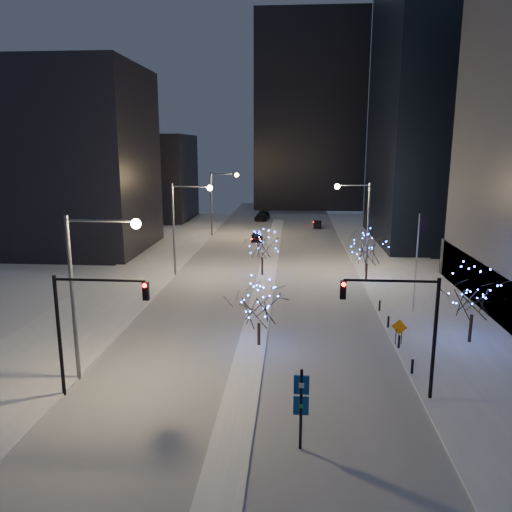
# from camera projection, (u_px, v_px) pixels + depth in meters

# --- Properties ---
(ground) EXTENTS (160.00, 160.00, 0.00)m
(ground) POSITION_uv_depth(u_px,v_px,m) (240.00, 402.00, 27.50)
(ground) COLOR white
(ground) RESTS_ON ground
(road) EXTENTS (20.00, 130.00, 0.02)m
(road) POSITION_uv_depth(u_px,v_px,m) (270.00, 261.00, 61.59)
(road) COLOR #AFB4BF
(road) RESTS_ON ground
(median) EXTENTS (2.00, 80.00, 0.15)m
(median) POSITION_uv_depth(u_px,v_px,m) (268.00, 270.00, 56.71)
(median) COLOR white
(median) RESTS_ON ground
(east_sidewalk) EXTENTS (10.00, 90.00, 0.15)m
(east_sidewalk) POSITION_uv_depth(u_px,v_px,m) (425.00, 299.00, 45.87)
(east_sidewalk) COLOR white
(east_sidewalk) RESTS_ON ground
(west_sidewalk) EXTENTS (8.00, 90.00, 0.15)m
(west_sidewalk) POSITION_uv_depth(u_px,v_px,m) (118.00, 292.00, 47.99)
(west_sidewalk) COLOR white
(west_sidewalk) RESTS_ON ground
(filler_west_near) EXTENTS (22.00, 18.00, 24.00)m
(filler_west_near) POSITION_uv_depth(u_px,v_px,m) (61.00, 160.00, 65.94)
(filler_west_near) COLOR black
(filler_west_near) RESTS_ON ground
(filler_west_far) EXTENTS (18.00, 16.00, 16.00)m
(filler_west_far) POSITION_uv_depth(u_px,v_px,m) (144.00, 178.00, 95.88)
(filler_west_far) COLOR black
(filler_west_far) RESTS_ON ground
(horizon_block) EXTENTS (24.00, 14.00, 42.00)m
(horizon_block) POSITION_uv_depth(u_px,v_px,m) (309.00, 114.00, 112.19)
(horizon_block) COLOR black
(horizon_block) RESTS_ON ground
(street_lamp_w_near) EXTENTS (4.40, 0.56, 10.00)m
(street_lamp_w_near) POSITION_uv_depth(u_px,v_px,m) (89.00, 276.00, 28.71)
(street_lamp_w_near) COLOR #595E66
(street_lamp_w_near) RESTS_ON ground
(street_lamp_w_mid) EXTENTS (4.40, 0.56, 10.00)m
(street_lamp_w_mid) POSITION_uv_depth(u_px,v_px,m) (183.00, 217.00, 53.07)
(street_lamp_w_mid) COLOR #595E66
(street_lamp_w_mid) RESTS_ON ground
(street_lamp_w_far) EXTENTS (4.40, 0.56, 10.00)m
(street_lamp_w_far) POSITION_uv_depth(u_px,v_px,m) (218.00, 195.00, 77.42)
(street_lamp_w_far) COLOR #595E66
(street_lamp_w_far) RESTS_ON ground
(street_lamp_east) EXTENTS (3.90, 0.56, 10.00)m
(street_lamp_east) POSITION_uv_depth(u_px,v_px,m) (360.00, 215.00, 54.61)
(street_lamp_east) COLOR #595E66
(street_lamp_east) RESTS_ON ground
(traffic_signal_west) EXTENTS (5.26, 0.43, 7.00)m
(traffic_signal_west) POSITION_uv_depth(u_px,v_px,m) (85.00, 316.00, 27.10)
(traffic_signal_west) COLOR black
(traffic_signal_west) RESTS_ON ground
(traffic_signal_east) EXTENTS (5.26, 0.43, 7.00)m
(traffic_signal_east) POSITION_uv_depth(u_px,v_px,m) (407.00, 318.00, 26.80)
(traffic_signal_east) COLOR black
(traffic_signal_east) RESTS_ON ground
(flagpoles) EXTENTS (1.35, 2.60, 8.00)m
(flagpoles) POSITION_uv_depth(u_px,v_px,m) (418.00, 255.00, 42.30)
(flagpoles) COLOR silver
(flagpoles) RESTS_ON east_sidewalk
(bollards) EXTENTS (0.16, 12.16, 0.90)m
(bollards) POSITION_uv_depth(u_px,v_px,m) (393.00, 331.00, 36.37)
(bollards) COLOR black
(bollards) RESTS_ON east_sidewalk
(car_near) EXTENTS (1.86, 4.27, 1.43)m
(car_near) POSITION_uv_depth(u_px,v_px,m) (257.00, 236.00, 74.22)
(car_near) COLOR black
(car_near) RESTS_ON ground
(car_mid) EXTENTS (1.51, 3.97, 1.29)m
(car_mid) POSITION_uv_depth(u_px,v_px,m) (317.00, 224.00, 86.81)
(car_mid) COLOR black
(car_mid) RESTS_ON ground
(car_far) EXTENTS (3.00, 5.90, 1.64)m
(car_far) POSITION_uv_depth(u_px,v_px,m) (262.00, 216.00, 95.38)
(car_far) COLOR black
(car_far) RESTS_ON ground
(holiday_tree_median_near) EXTENTS (4.65, 4.65, 4.79)m
(holiday_tree_median_near) POSITION_uv_depth(u_px,v_px,m) (259.00, 303.00, 34.41)
(holiday_tree_median_near) COLOR black
(holiday_tree_median_near) RESTS_ON median
(holiday_tree_median_far) EXTENTS (3.62, 3.62, 4.83)m
(holiday_tree_median_far) POSITION_uv_depth(u_px,v_px,m) (262.00, 245.00, 53.54)
(holiday_tree_median_far) COLOR black
(holiday_tree_median_far) RESTS_ON median
(holiday_tree_plaza_near) EXTENTS (5.03, 5.03, 5.52)m
(holiday_tree_plaza_near) POSITION_uv_depth(u_px,v_px,m) (474.00, 293.00, 34.82)
(holiday_tree_plaza_near) COLOR black
(holiday_tree_plaza_near) RESTS_ON east_sidewalk
(holiday_tree_plaza_far) EXTENTS (5.40, 5.40, 5.27)m
(holiday_tree_plaza_far) POSITION_uv_depth(u_px,v_px,m) (368.00, 248.00, 51.53)
(holiday_tree_plaza_far) COLOR black
(holiday_tree_plaza_far) RESTS_ON east_sidewalk
(wayfinding_sign) EXTENTS (0.71, 0.14, 3.98)m
(wayfinding_sign) POSITION_uv_depth(u_px,v_px,m) (301.00, 401.00, 22.69)
(wayfinding_sign) COLOR black
(wayfinding_sign) RESTS_ON ground
(construction_sign) EXTENTS (1.07, 0.40, 1.84)m
(construction_sign) POSITION_uv_depth(u_px,v_px,m) (399.00, 329.00, 34.90)
(construction_sign) COLOR black
(construction_sign) RESTS_ON east_sidewalk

